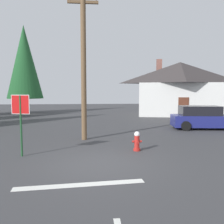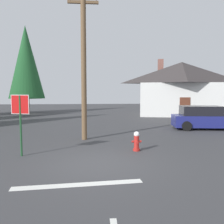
# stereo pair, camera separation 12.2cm
# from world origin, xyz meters

# --- Properties ---
(ground_plane) EXTENTS (80.00, 80.00, 0.10)m
(ground_plane) POSITION_xyz_m (0.00, 0.00, -0.05)
(ground_plane) COLOR #38383A
(lane_stop_bar) EXTENTS (3.66, 0.60, 0.01)m
(lane_stop_bar) POSITION_xyz_m (-0.62, -2.04, 0.00)
(lane_stop_bar) COLOR silver
(lane_stop_bar) RESTS_ON ground
(stop_sign_near) EXTENTS (0.75, 0.21, 2.47)m
(stop_sign_near) POSITION_xyz_m (-3.07, 1.17, 1.77)
(stop_sign_near) COLOR #1E4C28
(stop_sign_near) RESTS_ON ground
(fire_hydrant) EXTENTS (0.43, 0.37, 0.86)m
(fire_hydrant) POSITION_xyz_m (1.72, 1.63, 0.42)
(fire_hydrant) COLOR #AD231E
(fire_hydrant) RESTS_ON ground
(utility_pole) EXTENTS (1.60, 0.28, 7.80)m
(utility_pole) POSITION_xyz_m (-0.64, 4.32, 4.07)
(utility_pole) COLOR brown
(utility_pole) RESTS_ON ground
(house) EXTENTS (10.35, 7.41, 6.15)m
(house) POSITION_xyz_m (9.41, 16.71, 2.96)
(house) COLOR silver
(house) RESTS_ON ground
(parked_car) EXTENTS (4.57, 2.45, 1.60)m
(parked_car) POSITION_xyz_m (7.48, 7.25, 0.76)
(parked_car) COLOR navy
(parked_car) RESTS_ON ground
(pine_tree_short_left) EXTENTS (3.96, 3.96, 9.91)m
(pine_tree_short_left) POSITION_xyz_m (-7.55, 19.45, 5.83)
(pine_tree_short_left) COLOR #4C3823
(pine_tree_short_left) RESTS_ON ground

